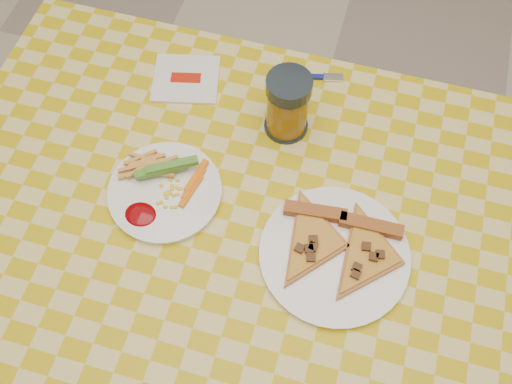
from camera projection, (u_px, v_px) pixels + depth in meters
ground at (255, 331)px, 1.73m from camera, size 8.00×8.00×0.00m
table at (255, 243)px, 1.13m from camera, size 1.28×0.88×0.76m
plate_left at (165, 192)px, 1.09m from camera, size 0.25×0.25×0.01m
plate_right at (334, 255)px, 1.03m from camera, size 0.36×0.36×0.01m
fries_veggies at (163, 180)px, 1.09m from camera, size 0.18×0.17×0.04m
pizza_slices at (339, 244)px, 1.03m from camera, size 0.26×0.24×0.02m
drink_glass at (288, 105)px, 1.11m from camera, size 0.09×0.09×0.15m
napkin at (186, 79)px, 1.23m from camera, size 0.17×0.16×0.01m
fork at (312, 77)px, 1.23m from camera, size 0.14×0.05×0.01m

